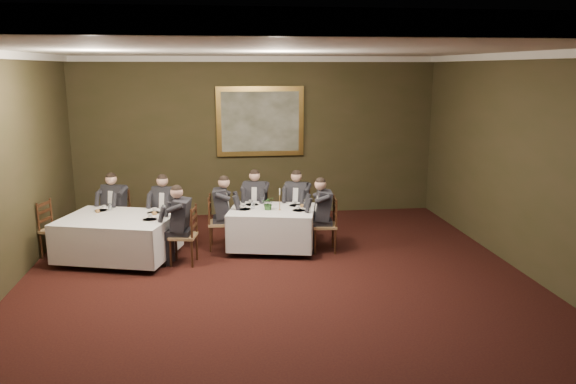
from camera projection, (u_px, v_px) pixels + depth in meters
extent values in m
plane|color=black|center=(283.00, 301.00, 8.00)|extent=(10.00, 10.00, 0.00)
cube|color=silver|center=(282.00, 48.00, 7.24)|extent=(8.00, 10.00, 0.10)
cube|color=#36341B|center=(257.00, 137.00, 12.46)|extent=(8.00, 0.10, 3.50)
cube|color=#36341B|center=(398.00, 378.00, 2.77)|extent=(8.00, 0.10, 3.50)
cube|color=#36341B|center=(557.00, 174.00, 8.10)|extent=(0.10, 10.00, 3.50)
cube|color=white|center=(256.00, 59.00, 12.05)|extent=(8.00, 0.10, 0.12)
cube|color=white|center=(411.00, 24.00, 2.46)|extent=(8.00, 0.10, 0.12)
cube|color=white|center=(567.00, 54.00, 7.73)|extent=(0.10, 10.00, 0.12)
cube|color=black|center=(272.00, 211.00, 10.11)|extent=(1.64, 1.36, 0.04)
cube|color=white|center=(272.00, 210.00, 10.10)|extent=(1.71, 1.43, 0.02)
cube|color=white|center=(272.00, 227.00, 10.17)|extent=(1.73, 1.46, 0.65)
cube|color=black|center=(117.00, 219.00, 9.57)|extent=(2.07, 1.77, 0.04)
cube|color=white|center=(117.00, 218.00, 9.56)|extent=(2.15, 1.85, 0.02)
cube|color=white|center=(119.00, 236.00, 9.64)|extent=(2.17, 1.87, 0.65)
cube|color=#96774C|center=(256.00, 213.00, 10.94)|extent=(0.53, 0.52, 0.05)
cube|color=black|center=(258.00, 199.00, 11.07)|extent=(0.37, 0.13, 0.54)
cube|color=black|center=(256.00, 194.00, 10.86)|extent=(0.49, 0.41, 0.55)
sphere|color=tan|center=(255.00, 175.00, 10.78)|extent=(0.26, 0.26, 0.21)
cube|color=#96774C|center=(297.00, 214.00, 10.87)|extent=(0.57, 0.56, 0.05)
cube|color=black|center=(300.00, 199.00, 11.00)|extent=(0.36, 0.18, 0.54)
cube|color=black|center=(297.00, 195.00, 10.79)|extent=(0.51, 0.45, 0.55)
sphere|color=tan|center=(297.00, 176.00, 10.71)|extent=(0.28, 0.28, 0.21)
cube|color=#96774C|center=(221.00, 223.00, 10.24)|extent=(0.44, 0.46, 0.05)
cube|color=black|center=(210.00, 210.00, 10.17)|extent=(0.05, 0.38, 0.54)
cube|color=black|center=(220.00, 203.00, 10.16)|extent=(0.33, 0.44, 0.55)
sphere|color=tan|center=(219.00, 182.00, 10.08)|extent=(0.22, 0.22, 0.21)
cube|color=#96774C|center=(324.00, 225.00, 10.08)|extent=(0.46, 0.47, 0.05)
cube|color=black|center=(335.00, 212.00, 10.03)|extent=(0.06, 0.38, 0.54)
cube|color=black|center=(325.00, 205.00, 10.00)|extent=(0.34, 0.44, 0.55)
sphere|color=tan|center=(325.00, 184.00, 9.92)|extent=(0.23, 0.23, 0.21)
cube|color=#96774C|center=(116.00, 217.00, 10.61)|extent=(0.57, 0.55, 0.05)
cube|color=black|center=(121.00, 203.00, 10.73)|extent=(0.36, 0.17, 0.54)
cube|color=black|center=(115.00, 198.00, 10.53)|extent=(0.51, 0.45, 0.55)
sphere|color=tan|center=(113.00, 178.00, 10.45)|extent=(0.27, 0.27, 0.21)
cube|color=#96774C|center=(166.00, 220.00, 10.45)|extent=(0.56, 0.55, 0.05)
cube|color=black|center=(170.00, 205.00, 10.58)|extent=(0.36, 0.17, 0.54)
cube|color=black|center=(165.00, 200.00, 10.37)|extent=(0.50, 0.44, 0.55)
sphere|color=tan|center=(164.00, 180.00, 10.29)|extent=(0.27, 0.27, 0.21)
cube|color=#96774C|center=(183.00, 236.00, 9.44)|extent=(0.49, 0.51, 0.05)
cube|color=black|center=(194.00, 222.00, 9.38)|extent=(0.10, 0.38, 0.54)
cube|color=black|center=(182.00, 214.00, 9.36)|extent=(0.38, 0.47, 0.55)
sphere|color=tan|center=(181.00, 192.00, 9.28)|extent=(0.24, 0.24, 0.21)
cube|color=#96774C|center=(56.00, 230.00, 9.80)|extent=(0.54, 0.55, 0.05)
cube|color=black|center=(45.00, 216.00, 9.79)|extent=(0.15, 0.37, 0.54)
imported|color=#2D5926|center=(269.00, 203.00, 10.04)|extent=(0.26, 0.23, 0.26)
cylinder|color=#C6893C|center=(280.00, 209.00, 10.04)|extent=(0.06, 0.06, 0.02)
cylinder|color=#C6893C|center=(280.00, 202.00, 10.01)|extent=(0.01, 0.01, 0.27)
cylinder|color=white|center=(280.00, 191.00, 9.96)|extent=(0.02, 0.02, 0.12)
cylinder|color=white|center=(252.00, 204.00, 10.44)|extent=(0.25, 0.25, 0.01)
cylinder|color=white|center=(252.00, 201.00, 10.58)|extent=(0.08, 0.08, 0.05)
cylinder|color=white|center=(261.00, 201.00, 10.45)|extent=(0.06, 0.06, 0.14)
cylinder|color=white|center=(101.00, 210.00, 10.01)|extent=(0.25, 0.25, 0.01)
cylinder|color=white|center=(102.00, 207.00, 10.15)|extent=(0.08, 0.08, 0.05)
cylinder|color=white|center=(110.00, 206.00, 10.02)|extent=(0.06, 0.06, 0.14)
cube|color=#E6AD54|center=(260.00, 121.00, 12.34)|extent=(1.92, 0.08, 1.52)
cube|color=#4B4E34|center=(260.00, 122.00, 12.29)|extent=(1.70, 0.01, 1.30)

